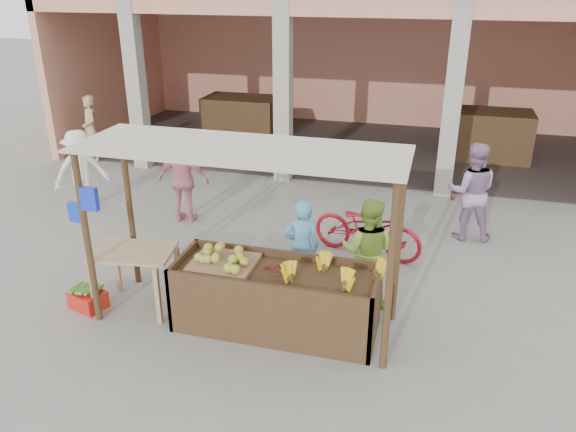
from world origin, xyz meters
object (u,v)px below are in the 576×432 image
(vendor_green, at_px, (368,249))
(red_crate, at_px, (88,300))
(vendor_blue, at_px, (302,245))
(motorcycle, at_px, (367,227))
(fruit_stall, at_px, (276,301))
(side_table, at_px, (134,260))

(vendor_green, bearing_deg, red_crate, 21.73)
(vendor_blue, distance_m, vendor_green, 0.93)
(vendor_green, xyz_separation_m, motorcycle, (-0.19, 1.42, -0.31))
(red_crate, height_order, vendor_green, vendor_green)
(fruit_stall, xyz_separation_m, vendor_blue, (0.10, 0.95, 0.36))
(vendor_blue, relative_size, vendor_green, 0.94)
(fruit_stall, bearing_deg, red_crate, -174.89)
(red_crate, distance_m, motorcycle, 4.39)
(vendor_blue, bearing_deg, fruit_stall, 63.75)
(motorcycle, bearing_deg, side_table, 143.02)
(vendor_blue, distance_m, motorcycle, 1.64)
(red_crate, bearing_deg, vendor_green, 35.78)
(motorcycle, bearing_deg, vendor_blue, 165.45)
(fruit_stall, bearing_deg, vendor_blue, 83.96)
(side_table, bearing_deg, fruit_stall, -9.05)
(red_crate, xyz_separation_m, vendor_green, (3.68, 1.20, 0.69))
(side_table, xyz_separation_m, motorcycle, (2.84, 2.40, -0.22))
(side_table, relative_size, vendor_blue, 0.76)
(side_table, distance_m, vendor_blue, 2.30)
(fruit_stall, bearing_deg, vendor_green, 43.21)
(red_crate, bearing_deg, vendor_blue, 41.01)
(vendor_green, bearing_deg, vendor_blue, 4.67)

